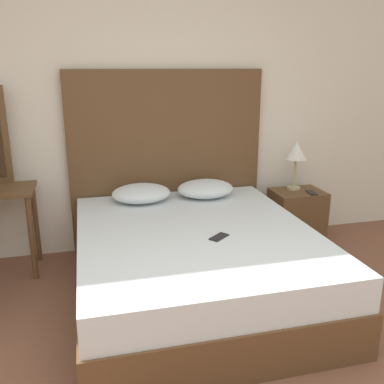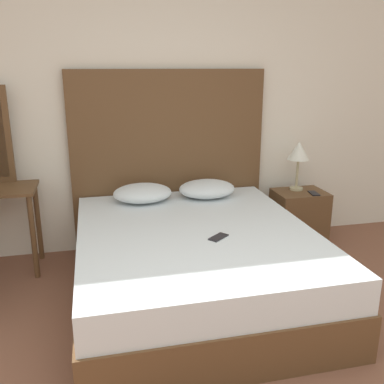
# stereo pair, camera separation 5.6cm
# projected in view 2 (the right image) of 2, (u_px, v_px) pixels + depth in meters

# --- Properties ---
(wall_back) EXTENTS (10.00, 0.06, 2.70)m
(wall_back) POSITION_uv_depth(u_px,v_px,m) (160.00, 102.00, 3.85)
(wall_back) COLOR silver
(wall_back) RESTS_ON ground_plane
(bed) EXTENTS (1.69, 1.98, 0.54)m
(bed) POSITION_uv_depth(u_px,v_px,m) (195.00, 263.00, 3.15)
(bed) COLOR brown
(bed) RESTS_ON ground_plane
(headboard) EXTENTS (1.77, 0.05, 1.64)m
(headboard) POSITION_uv_depth(u_px,v_px,m) (169.00, 161.00, 3.94)
(headboard) COLOR brown
(headboard) RESTS_ON ground_plane
(pillow_left) EXTENTS (0.50, 0.40, 0.15)m
(pillow_left) POSITION_uv_depth(u_px,v_px,m) (143.00, 193.00, 3.68)
(pillow_left) COLOR silver
(pillow_left) RESTS_ON bed
(pillow_right) EXTENTS (0.50, 0.40, 0.15)m
(pillow_right) POSITION_uv_depth(u_px,v_px,m) (207.00, 189.00, 3.81)
(pillow_right) COLOR silver
(pillow_right) RESTS_ON bed
(phone_on_bed) EXTENTS (0.16, 0.15, 0.01)m
(phone_on_bed) POSITION_uv_depth(u_px,v_px,m) (218.00, 237.00, 2.92)
(phone_on_bed) COLOR #232328
(phone_on_bed) RESTS_ON bed
(nightstand) EXTENTS (0.47, 0.37, 0.52)m
(nightstand) POSITION_uv_depth(u_px,v_px,m) (299.00, 217.00, 4.12)
(nightstand) COLOR brown
(nightstand) RESTS_ON ground_plane
(table_lamp) EXTENTS (0.20, 0.20, 0.47)m
(table_lamp) POSITION_uv_depth(u_px,v_px,m) (299.00, 153.00, 4.01)
(table_lamp) COLOR tan
(table_lamp) RESTS_ON nightstand
(phone_on_nightstand) EXTENTS (0.09, 0.16, 0.01)m
(phone_on_nightstand) POSITION_uv_depth(u_px,v_px,m) (314.00, 193.00, 3.97)
(phone_on_nightstand) COLOR black
(phone_on_nightstand) RESTS_ON nightstand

